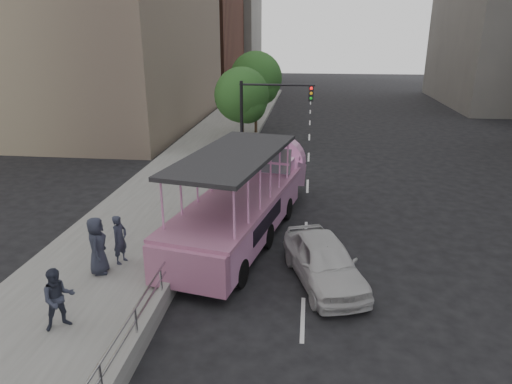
{
  "coord_description": "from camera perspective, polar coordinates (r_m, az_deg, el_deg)",
  "views": [
    {
      "loc": [
        0.97,
        -13.18,
        7.78
      ],
      "look_at": [
        -0.86,
        2.28,
        2.29
      ],
      "focal_mm": 32.0,
      "sensor_mm": 36.0,
      "label": 1
    }
  ],
  "objects": [
    {
      "name": "ground",
      "position": [
        15.34,
        2.22,
        -11.07
      ],
      "size": [
        160.0,
        160.0,
        0.0
      ],
      "primitive_type": "plane",
      "color": "black"
    },
    {
      "name": "sidewalk",
      "position": [
        25.31,
        -8.99,
        1.63
      ],
      "size": [
        5.5,
        80.0,
        0.3
      ],
      "primitive_type": "cube",
      "color": "gray",
      "rests_on": "ground"
    },
    {
      "name": "kerb_wall",
      "position": [
        17.34,
        -7.6,
        -5.66
      ],
      "size": [
        0.24,
        30.0,
        0.36
      ],
      "primitive_type": "cube",
      "color": "#9A9B96",
      "rests_on": "sidewalk"
    },
    {
      "name": "guardrail",
      "position": [
        17.07,
        -7.7,
        -3.65
      ],
      "size": [
        0.07,
        22.0,
        0.71
      ],
      "color": "#B3B3B8",
      "rests_on": "kerb_wall"
    },
    {
      "name": "duck_boat",
      "position": [
        18.44,
        -1.05,
        -0.96
      ],
      "size": [
        4.75,
        11.34,
        3.67
      ],
      "color": "black",
      "rests_on": "ground"
    },
    {
      "name": "car",
      "position": [
        15.09,
        8.5,
        -8.5
      ],
      "size": [
        3.14,
        4.85,
        1.54
      ],
      "primitive_type": "imported",
      "rotation": [
        0.0,
        0.0,
        0.32
      ],
      "color": "silver",
      "rests_on": "ground"
    },
    {
      "name": "pedestrian_near",
      "position": [
        16.14,
        -16.65,
        -5.7
      ],
      "size": [
        0.57,
        0.71,
        1.71
      ],
      "primitive_type": "imported",
      "rotation": [
        0.0,
        0.0,
        1.29
      ],
      "color": "#2B2F3F",
      "rests_on": "sidewalk"
    },
    {
      "name": "pedestrian_mid",
      "position": [
        13.33,
        -23.47,
        -12.13
      ],
      "size": [
        1.07,
        1.03,
        1.73
      ],
      "primitive_type": "imported",
      "rotation": [
        0.0,
        0.0,
        0.66
      ],
      "color": "#2B2F3F",
      "rests_on": "sidewalk"
    },
    {
      "name": "pedestrian_far",
      "position": [
        15.65,
        -19.23,
        -6.34
      ],
      "size": [
        0.83,
        1.07,
        1.93
      ],
      "primitive_type": "imported",
      "rotation": [
        0.0,
        0.0,
        1.83
      ],
      "color": "#2B2F3F",
      "rests_on": "sidewalk"
    },
    {
      "name": "parking_sign",
      "position": [
        21.82,
        -3.7,
        3.6
      ],
      "size": [
        0.23,
        0.64,
        2.98
      ],
      "color": "black",
      "rests_on": "ground"
    },
    {
      "name": "traffic_signal",
      "position": [
        26.17,
        0.8,
        10.0
      ],
      "size": [
        4.2,
        0.32,
        5.2
      ],
      "color": "black",
      "rests_on": "ground"
    },
    {
      "name": "street_tree_near",
      "position": [
        29.69,
        -1.63,
        11.75
      ],
      "size": [
        3.52,
        3.52,
        5.72
      ],
      "color": "#392A1A",
      "rests_on": "ground"
    },
    {
      "name": "street_tree_far",
      "position": [
        35.52,
        0.13,
        13.81
      ],
      "size": [
        3.97,
        3.97,
        6.45
      ],
      "color": "#392A1A",
      "rests_on": "ground"
    },
    {
      "name": "midrise_stone_b",
      "position": [
        79.06,
        -6.05,
        20.93
      ],
      "size": [
        16.0,
        14.0,
        20.0
      ],
      "primitive_type": "cube",
      "color": "gray",
      "rests_on": "ground"
    }
  ]
}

